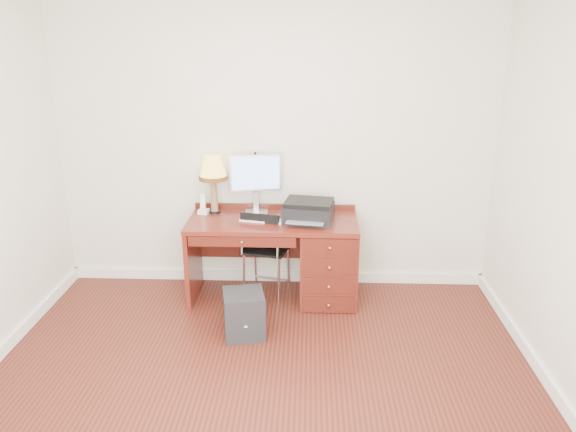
{
  "coord_description": "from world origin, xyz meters",
  "views": [
    {
      "loc": [
        0.32,
        -3.29,
        2.38
      ],
      "look_at": [
        0.14,
        1.2,
        0.86
      ],
      "focal_mm": 35.0,
      "sensor_mm": 36.0,
      "label": 1
    }
  ],
  "objects_px": {
    "desk": "(309,255)",
    "printer": "(309,211)",
    "leg_lamp": "(213,171)",
    "monitor": "(256,176)",
    "phone": "(203,208)",
    "chair": "(266,244)",
    "equipment_box": "(244,314)"
  },
  "relations": [
    {
      "from": "desk",
      "to": "leg_lamp",
      "type": "relative_size",
      "value": 2.82
    },
    {
      "from": "chair",
      "to": "equipment_box",
      "type": "distance_m",
      "value": 0.8
    },
    {
      "from": "printer",
      "to": "equipment_box",
      "type": "bearing_deg",
      "value": -117.8
    },
    {
      "from": "leg_lamp",
      "to": "chair",
      "type": "distance_m",
      "value": 0.81
    },
    {
      "from": "printer",
      "to": "equipment_box",
      "type": "relative_size",
      "value": 1.27
    },
    {
      "from": "phone",
      "to": "chair",
      "type": "relative_size",
      "value": 0.22
    },
    {
      "from": "phone",
      "to": "equipment_box",
      "type": "relative_size",
      "value": 0.5
    },
    {
      "from": "desk",
      "to": "phone",
      "type": "relative_size",
      "value": 8.04
    },
    {
      "from": "monitor",
      "to": "phone",
      "type": "relative_size",
      "value": 2.89
    },
    {
      "from": "chair",
      "to": "equipment_box",
      "type": "relative_size",
      "value": 2.24
    },
    {
      "from": "leg_lamp",
      "to": "phone",
      "type": "xyz_separation_m",
      "value": [
        -0.1,
        -0.03,
        -0.34
      ]
    },
    {
      "from": "phone",
      "to": "chair",
      "type": "xyz_separation_m",
      "value": [
        0.58,
        -0.11,
        -0.3
      ]
    },
    {
      "from": "leg_lamp",
      "to": "chair",
      "type": "xyz_separation_m",
      "value": [
        0.48,
        -0.14,
        -0.64
      ]
    },
    {
      "from": "printer",
      "to": "phone",
      "type": "relative_size",
      "value": 2.52
    },
    {
      "from": "phone",
      "to": "equipment_box",
      "type": "distance_m",
      "value": 1.14
    },
    {
      "from": "monitor",
      "to": "phone",
      "type": "height_order",
      "value": "monitor"
    },
    {
      "from": "printer",
      "to": "phone",
      "type": "height_order",
      "value": "printer"
    },
    {
      "from": "desk",
      "to": "equipment_box",
      "type": "height_order",
      "value": "desk"
    },
    {
      "from": "printer",
      "to": "equipment_box",
      "type": "height_order",
      "value": "printer"
    },
    {
      "from": "monitor",
      "to": "printer",
      "type": "relative_size",
      "value": 1.14
    },
    {
      "from": "monitor",
      "to": "equipment_box",
      "type": "distance_m",
      "value": 1.29
    },
    {
      "from": "chair",
      "to": "equipment_box",
      "type": "bearing_deg",
      "value": -86.78
    },
    {
      "from": "desk",
      "to": "monitor",
      "type": "relative_size",
      "value": 2.78
    },
    {
      "from": "desk",
      "to": "chair",
      "type": "relative_size",
      "value": 1.81
    },
    {
      "from": "printer",
      "to": "phone",
      "type": "distance_m",
      "value": 0.98
    },
    {
      "from": "printer",
      "to": "chair",
      "type": "distance_m",
      "value": 0.52
    },
    {
      "from": "desk",
      "to": "printer",
      "type": "distance_m",
      "value": 0.43
    },
    {
      "from": "phone",
      "to": "monitor",
      "type": "bearing_deg",
      "value": 19.17
    },
    {
      "from": "desk",
      "to": "phone",
      "type": "distance_m",
      "value": 1.05
    },
    {
      "from": "desk",
      "to": "printer",
      "type": "relative_size",
      "value": 3.19
    },
    {
      "from": "desk",
      "to": "chair",
      "type": "distance_m",
      "value": 0.4
    },
    {
      "from": "desk",
      "to": "phone",
      "type": "bearing_deg",
      "value": 171.39
    }
  ]
}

